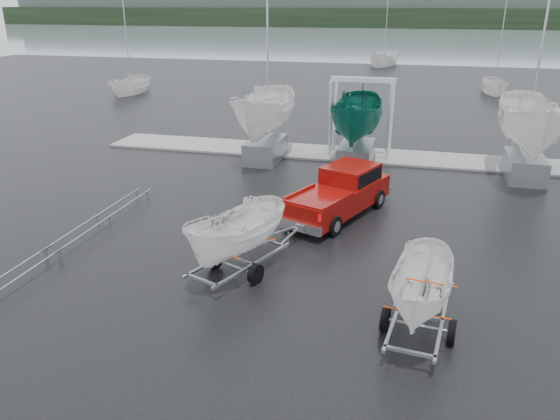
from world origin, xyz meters
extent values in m
plane|color=black|center=(0.00, 0.00, 0.00)|extent=(120.00, 120.00, 0.00)
plane|color=gray|center=(0.00, 100.00, -0.01)|extent=(300.00, 300.00, 0.00)
cube|color=gray|center=(0.00, 13.00, 0.05)|extent=(30.00, 3.00, 0.12)
cube|color=black|center=(0.00, 170.00, 3.00)|extent=(300.00, 8.00, 6.00)
cube|color=#4C5651|center=(0.00, 178.00, 5.00)|extent=(300.00, 6.00, 10.00)
cube|color=maroon|center=(-0.81, 4.06, 0.72)|extent=(3.61, 5.55, 0.86)
cube|color=maroon|center=(-0.46, 4.94, 1.40)|extent=(2.32, 2.55, 0.77)
cube|color=black|center=(-0.46, 4.94, 1.45)|extent=(2.26, 2.35, 0.50)
cube|color=silver|center=(-1.79, 1.57, 0.45)|extent=(1.76, 0.82, 0.32)
cylinder|color=black|center=(-0.98, 5.97, 0.36)|extent=(0.52, 0.77, 0.72)
cylinder|color=black|center=(0.62, 5.34, 0.36)|extent=(0.52, 0.77, 0.72)
cylinder|color=black|center=(-2.24, 2.77, 0.36)|extent=(0.52, 0.77, 0.72)
cylinder|color=black|center=(-0.64, 2.14, 0.36)|extent=(0.52, 0.77, 0.72)
cube|color=#909398|center=(-3.47, -1.21, 0.45)|extent=(1.39, 3.38, 0.08)
cube|color=#909398|center=(-2.44, -1.61, 0.45)|extent=(1.39, 3.38, 0.08)
cylinder|color=#909398|center=(-3.03, -1.60, 0.30)|extent=(1.52, 0.66, 0.08)
cylinder|color=black|center=(-3.77, -1.30, 0.30)|extent=(0.39, 0.62, 0.60)
cylinder|color=black|center=(-2.28, -1.89, 0.30)|extent=(0.39, 0.62, 0.60)
imported|color=white|center=(-2.96, -1.41, 2.56)|extent=(2.03, 2.05, 4.13)
cube|color=#FE4108|center=(-2.66, -0.67, 1.00)|extent=(1.46, 0.61, 0.03)
cube|color=#FE4108|center=(-3.25, -2.15, 1.00)|extent=(1.46, 0.61, 0.03)
cube|color=#909398|center=(1.82, -3.23, 0.45)|extent=(0.50, 3.58, 0.08)
cube|color=#909398|center=(2.91, -3.35, 0.45)|extent=(0.50, 3.58, 0.08)
cylinder|color=#909398|center=(2.34, -3.49, 0.30)|extent=(1.60, 0.27, 0.08)
cylinder|color=black|center=(1.54, -3.39, 0.30)|extent=(0.25, 0.62, 0.60)
cylinder|color=black|center=(3.13, -3.58, 0.30)|extent=(0.25, 0.62, 0.60)
imported|color=white|center=(2.36, -3.29, 2.40)|extent=(1.60, 1.64, 3.83)
cube|color=#FE4108|center=(2.45, -2.49, 1.00)|extent=(1.54, 0.22, 0.03)
cube|color=#FE4108|center=(2.27, -4.08, 1.00)|extent=(1.54, 0.22, 0.03)
cylinder|color=silver|center=(-2.49, 12.20, 2.00)|extent=(0.16, 0.58, 3.99)
cylinder|color=silver|center=(-2.49, 13.80, 2.00)|extent=(0.16, 0.58, 3.99)
cylinder|color=silver|center=(0.51, 12.20, 2.00)|extent=(0.16, 0.58, 3.99)
cylinder|color=silver|center=(0.51, 13.80, 2.00)|extent=(0.16, 0.58, 3.99)
cube|color=silver|center=(-0.99, 13.00, 4.00)|extent=(3.30, 0.25, 0.25)
cube|color=#909398|center=(-5.61, 11.00, 0.55)|extent=(1.60, 3.20, 1.10)
imported|color=white|center=(-5.61, 11.00, 4.48)|extent=(2.55, 2.61, 6.77)
cylinder|color=#B2B2B7|center=(-5.61, 11.50, 7.22)|extent=(0.10, 0.10, 7.00)
cube|color=#909398|center=(-0.97, 11.20, 0.55)|extent=(1.60, 3.20, 1.10)
imported|color=#0D5C4B|center=(-0.97, 11.20, 4.27)|extent=(2.38, 2.45, 6.34)
cube|color=#909398|center=(6.86, 11.00, 0.55)|extent=(1.60, 3.20, 1.10)
imported|color=white|center=(6.86, 11.00, 4.68)|extent=(2.70, 2.77, 7.17)
cylinder|color=#B2B2B7|center=(6.86, 11.50, 7.37)|extent=(0.10, 0.10, 7.00)
cylinder|color=#909398|center=(-8.75, 1.00, 0.35)|extent=(0.06, 6.50, 0.06)
cylinder|color=#909398|center=(-9.25, 1.00, 0.35)|extent=(0.06, 6.50, 0.06)
imported|color=white|center=(-23.40, 29.41, 0.00)|extent=(2.52, 2.58, 6.36)
cylinder|color=#B2B2B7|center=(-23.40, 29.41, 4.00)|extent=(0.08, 0.08, 8.00)
imported|color=white|center=(-3.06, 57.99, 0.00)|extent=(3.58, 3.64, 8.02)
cylinder|color=#B2B2B7|center=(-3.06, 57.99, 4.00)|extent=(0.08, 0.08, 8.00)
imported|color=white|center=(8.29, 37.52, 0.00)|extent=(2.16, 2.21, 5.63)
cylinder|color=#B2B2B7|center=(8.29, 37.52, 4.00)|extent=(0.08, 0.08, 8.00)
camera|label=1|loc=(1.91, -15.42, 7.70)|focal=35.00mm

